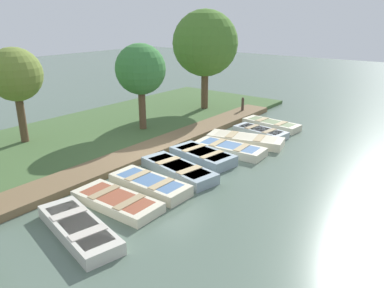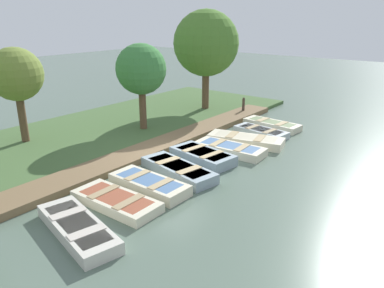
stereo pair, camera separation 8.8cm
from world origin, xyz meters
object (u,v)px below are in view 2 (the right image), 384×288
rowboat_1 (116,201)px  park_tree_left (16,75)px  rowboat_4 (203,156)px  rowboat_3 (178,170)px  park_tree_center (141,70)px  rowboat_6 (246,140)px  mooring_post_far (243,106)px  rowboat_7 (261,132)px  park_tree_right (206,44)px  rowboat_5 (230,149)px  rowboat_8 (272,124)px  rowboat_2 (149,184)px  rowboat_0 (78,228)px

rowboat_1 → park_tree_left: bearing=169.0°
rowboat_4 → rowboat_3: bearing=-78.4°
rowboat_1 → park_tree_center: size_ratio=0.68×
rowboat_1 → rowboat_6: rowboat_6 is taller
mooring_post_far → park_tree_center: 6.81m
rowboat_3 → mooring_post_far: bearing=116.4°
rowboat_7 → park_tree_right: (-4.90, 2.14, 3.78)m
rowboat_1 → rowboat_4: 4.56m
rowboat_7 → mooring_post_far: size_ratio=2.64×
rowboat_5 → rowboat_8: size_ratio=1.02×
rowboat_4 → mooring_post_far: size_ratio=2.71×
rowboat_2 → rowboat_3: rowboat_3 is taller
rowboat_0 → rowboat_1: size_ratio=1.14×
rowboat_2 → rowboat_8: rowboat_2 is taller
rowboat_1 → rowboat_4: size_ratio=1.06×
rowboat_4 → rowboat_6: rowboat_4 is taller
rowboat_3 → rowboat_4: rowboat_4 is taller
rowboat_1 → mooring_post_far: size_ratio=2.87×
rowboat_1 → rowboat_3: size_ratio=0.89×
rowboat_2 → park_tree_center: park_tree_center is taller
rowboat_0 → rowboat_6: bearing=104.0°
rowboat_0 → rowboat_6: rowboat_6 is taller
rowboat_3 → park_tree_left: (-7.43, -1.71, 2.91)m
rowboat_3 → rowboat_4: 1.61m
rowboat_0 → rowboat_3: (-0.42, 4.62, 0.01)m
rowboat_5 → rowboat_6: bearing=88.2°
rowboat_2 → park_tree_center: (-4.75, 4.46, 2.86)m
rowboat_5 → rowboat_8: rowboat_5 is taller
park_tree_left → rowboat_0: bearing=-20.3°
rowboat_2 → park_tree_left: 8.02m
rowboat_0 → rowboat_3: bearing=107.7°
rowboat_2 → rowboat_1: bearing=-90.0°
rowboat_4 → rowboat_5: size_ratio=0.91×
rowboat_3 → park_tree_center: size_ratio=0.77×
mooring_post_far → park_tree_left: park_tree_left is taller
rowboat_2 → mooring_post_far: size_ratio=2.80×
mooring_post_far → rowboat_4: bearing=-71.1°
rowboat_7 → park_tree_center: (-4.81, -3.14, 2.89)m
rowboat_0 → park_tree_left: (-7.85, 2.91, 2.92)m
rowboat_4 → rowboat_2: bearing=-79.3°
rowboat_1 → rowboat_8: rowboat_8 is taller
rowboat_1 → rowboat_7: rowboat_7 is taller
rowboat_1 → rowboat_8: (-0.10, 10.49, 0.01)m
park_tree_left → park_tree_right: park_tree_right is taller
rowboat_7 → rowboat_8: rowboat_8 is taller
rowboat_8 → park_tree_right: (-4.74, 0.66, 3.78)m
rowboat_1 → park_tree_right: 12.73m
rowboat_8 → rowboat_1: bearing=-85.0°
rowboat_7 → park_tree_left: size_ratio=0.63×
mooring_post_far → park_tree_center: park_tree_center is taller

